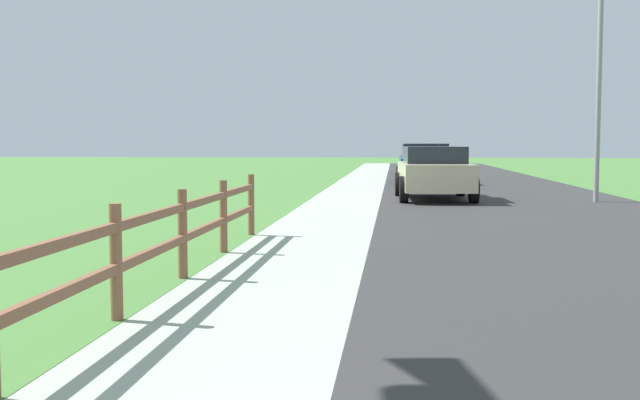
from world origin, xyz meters
TOP-DOWN VIEW (x-y plane):
  - ground_plane at (0.00, 25.00)m, footprint 120.00×120.00m
  - road_asphalt at (3.50, 27.00)m, footprint 7.00×66.00m
  - curb_concrete at (-3.00, 27.00)m, footprint 6.00×66.00m
  - grass_verge at (-4.50, 27.00)m, footprint 5.00×66.00m
  - rail_fence at (-2.07, 6.02)m, footprint 0.11×12.92m
  - parked_suv_beige at (1.48, 21.28)m, footprint 2.20×4.44m
  - parked_car_blue at (1.53, 29.66)m, footprint 2.20×4.79m
  - parked_car_black at (1.66, 39.58)m, footprint 2.16×4.30m
  - street_lamp at (5.89, 20.75)m, footprint 1.17×0.20m

SIDE VIEW (x-z plane):
  - ground_plane at x=0.00m, z-range 0.00..0.00m
  - road_asphalt at x=3.50m, z-range 0.00..0.01m
  - curb_concrete at x=-3.00m, z-range 0.00..0.01m
  - grass_verge at x=-4.50m, z-range 0.00..0.01m
  - rail_fence at x=-2.07m, z-range 0.08..1.13m
  - parked_car_black at x=1.66m, z-range 0.01..1.39m
  - parked_suv_beige at x=1.48m, z-range 0.03..1.52m
  - parked_car_blue at x=1.53m, z-range 0.00..1.56m
  - street_lamp at x=5.89m, z-range 0.62..8.00m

